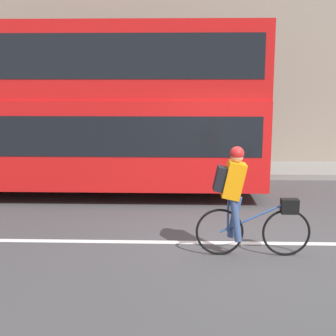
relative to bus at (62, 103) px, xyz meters
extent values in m
plane|color=#424244|center=(3.64, -3.22, -2.12)|extent=(80.00, 80.00, 0.00)
cube|color=silver|center=(3.64, -3.37, -2.12)|extent=(50.00, 0.14, 0.01)
cube|color=gray|center=(3.64, 2.62, -2.04)|extent=(60.00, 2.11, 0.15)
cube|color=gray|center=(3.64, 3.83, 1.44)|extent=(60.00, 0.30, 7.13)
cylinder|color=black|center=(2.83, 0.00, -1.60)|extent=(1.04, 0.30, 1.04)
cube|color=red|center=(0.00, 0.00, -0.86)|extent=(9.12, 2.48, 1.90)
cube|color=black|center=(0.00, 0.00, -0.63)|extent=(8.76, 2.50, 0.83)
cube|color=red|center=(0.00, 0.00, 0.89)|extent=(9.12, 2.38, 1.61)
cube|color=black|center=(0.00, 0.00, 0.97)|extent=(8.76, 2.40, 0.90)
torus|color=black|center=(4.33, -3.90, -1.76)|extent=(0.73, 0.04, 0.73)
torus|color=black|center=(3.33, -3.90, -1.76)|extent=(0.73, 0.04, 0.73)
cylinder|color=#2D4C8C|center=(3.83, -3.90, -1.52)|extent=(1.02, 0.03, 0.50)
cylinder|color=#2D4C8C|center=(3.45, -3.90, -1.49)|extent=(0.03, 0.03, 0.54)
cube|color=black|center=(4.36, -3.90, -1.35)|extent=(0.26, 0.16, 0.22)
cube|color=orange|center=(3.52, -3.90, -0.95)|extent=(0.37, 0.32, 0.58)
cube|color=black|center=(3.32, -3.90, -0.93)|extent=(0.21, 0.26, 0.38)
cylinder|color=#384C7A|center=(3.56, -3.81, -1.54)|extent=(0.22, 0.11, 0.65)
cylinder|color=#384C7A|center=(3.56, -3.99, -1.54)|extent=(0.20, 0.11, 0.65)
sphere|color=tan|center=(3.56, -3.90, -0.60)|extent=(0.19, 0.19, 0.19)
sphere|color=red|center=(3.56, -3.90, -0.55)|extent=(0.21, 0.21, 0.21)
camera|label=1|loc=(2.76, -10.69, 0.51)|focal=50.00mm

